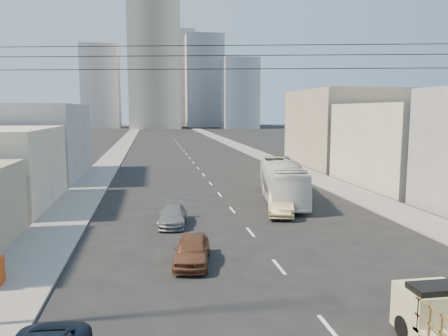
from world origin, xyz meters
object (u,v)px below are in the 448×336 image
object	(u,v)px
sedan_brown	(192,250)
sedan_tan	(280,203)
city_bus	(282,181)
sedan_grey	(173,216)

from	to	relation	value
sedan_brown	sedan_tan	xyz separation A→B (m)	(7.11, 8.98, 0.10)
city_bus	sedan_grey	distance (m)	11.12
sedan_brown	sedan_grey	world-z (taller)	sedan_brown
city_bus	sedan_brown	world-z (taller)	city_bus
city_bus	sedan_tan	size ratio (longest dim) A/B	2.42
city_bus	sedan_grey	bearing A→B (deg)	-135.98
city_bus	sedan_grey	world-z (taller)	city_bus
city_bus	sedan_tan	xyz separation A→B (m)	(-1.52, -4.57, -0.83)
sedan_tan	city_bus	bearing A→B (deg)	86.05
sedan_brown	city_bus	bearing A→B (deg)	66.82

